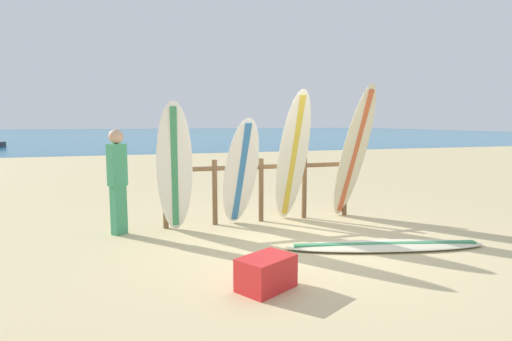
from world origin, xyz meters
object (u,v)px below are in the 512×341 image
at_px(beachgoer_standing, 117,177).
at_px(cooler_box, 266,273).
at_px(surfboard_rack, 261,183).
at_px(surfboard_leaning_far_left, 175,169).
at_px(surfboard_leaning_center, 354,153).
at_px(surfboard_lying_on_sand, 385,246).
at_px(surfboard_leaning_left, 241,173).
at_px(surfboard_leaning_center_left, 293,157).

distance_m(beachgoer_standing, cooler_box, 3.29).
distance_m(surfboard_rack, surfboard_leaning_far_left, 1.68).
distance_m(surfboard_leaning_center, surfboard_lying_on_sand, 2.09).
xyz_separation_m(surfboard_leaning_center, cooler_box, (-2.54, -2.56, -1.04)).
bearing_deg(surfboard_leaning_far_left, surfboard_leaning_left, 2.63).
height_order(surfboard_leaning_center, surfboard_lying_on_sand, surfboard_leaning_center).
relative_size(surfboard_leaning_far_left, beachgoer_standing, 1.26).
height_order(surfboard_rack, cooler_box, surfboard_rack).
height_order(surfboard_lying_on_sand, cooler_box, cooler_box).
height_order(surfboard_leaning_center_left, surfboard_lying_on_sand, surfboard_leaning_center_left).
bearing_deg(surfboard_leaning_center, surfboard_rack, 165.13).
relative_size(surfboard_leaning_far_left, surfboard_lying_on_sand, 0.72).
bearing_deg(surfboard_leaning_left, surfboard_leaning_center, -1.35).
xyz_separation_m(surfboard_leaning_far_left, beachgoer_standing, (-0.86, 0.26, -0.13)).
xyz_separation_m(surfboard_leaning_left, surfboard_lying_on_sand, (1.67, -1.72, -0.90)).
xyz_separation_m(surfboard_rack, surfboard_leaning_center, (1.62, -0.43, 0.52)).
height_order(surfboard_leaning_far_left, surfboard_leaning_left, surfboard_leaning_far_left).
xyz_separation_m(surfboard_leaning_left, surfboard_leaning_center, (2.10, -0.05, 0.29)).
xyz_separation_m(surfboard_leaning_left, cooler_box, (-0.44, -2.61, -0.75)).
distance_m(surfboard_leaning_center, beachgoer_standing, 4.08).
bearing_deg(surfboard_leaning_left, beachgoer_standing, 173.83).
relative_size(surfboard_leaning_left, surfboard_leaning_center, 0.76).
xyz_separation_m(surfboard_leaning_far_left, cooler_box, (0.65, -2.56, -0.88)).
bearing_deg(surfboard_lying_on_sand, beachgoer_standing, 152.04).
bearing_deg(cooler_box, surfboard_leaning_center, 15.33).
relative_size(surfboard_leaning_far_left, cooler_box, 3.53).
bearing_deg(surfboard_leaning_far_left, cooler_box, -75.63).
xyz_separation_m(surfboard_lying_on_sand, beachgoer_standing, (-3.63, 1.93, 0.89)).
height_order(surfboard_lying_on_sand, beachgoer_standing, beachgoer_standing).
height_order(surfboard_leaning_left, surfboard_leaning_center_left, surfboard_leaning_center_left).
height_order(surfboard_leaning_far_left, cooler_box, surfboard_leaning_far_left).
relative_size(surfboard_leaning_center, cooler_box, 4.08).
xyz_separation_m(surfboard_leaning_center_left, surfboard_leaning_center, (1.12, -0.17, 0.05)).
xyz_separation_m(surfboard_leaning_left, surfboard_leaning_center_left, (0.99, 0.12, 0.24)).
bearing_deg(surfboard_leaning_far_left, surfboard_lying_on_sand, -31.04).
xyz_separation_m(surfboard_leaning_center, beachgoer_standing, (-4.06, 0.26, -0.30)).
relative_size(surfboard_leaning_far_left, surfboard_leaning_left, 1.13).
bearing_deg(surfboard_lying_on_sand, surfboard_leaning_center_left, 110.49).
bearing_deg(surfboard_leaning_center, beachgoer_standing, 176.32).
relative_size(surfboard_rack, surfboard_leaning_center_left, 1.49).
distance_m(surfboard_leaning_center_left, beachgoer_standing, 2.96).
bearing_deg(surfboard_leaning_center_left, surfboard_rack, 152.34).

